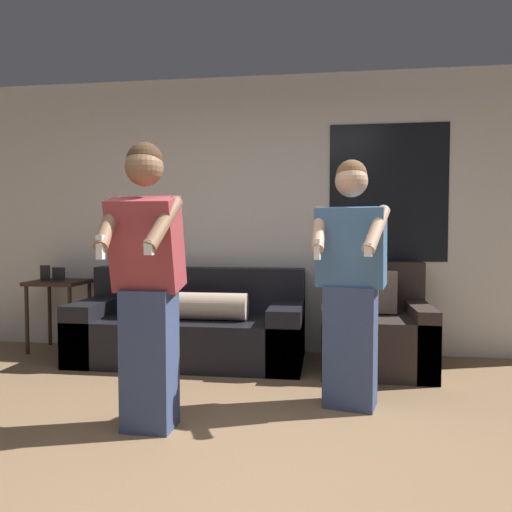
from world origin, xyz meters
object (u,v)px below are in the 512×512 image
couch (191,328)px  armchair (375,332)px  side_table (59,291)px  person_left (147,284)px  person_right (351,284)px

couch → armchair: 1.65m
side_table → person_left: person_left is taller
couch → side_table: 1.45m
side_table → person_left: (1.59, -1.80, 0.29)m
person_left → person_right: bearing=25.1°
couch → side_table: side_table is taller
couch → person_right: size_ratio=1.24×
person_right → armchair: bearing=75.6°
side_table → person_right: bearing=-23.7°
armchair → person_right: size_ratio=0.55×
armchair → couch: bearing=178.4°
couch → armchair: size_ratio=2.27×
armchair → side_table: size_ratio=1.07×
armchair → person_left: bearing=-133.2°
couch → person_right: (1.40, -1.05, 0.54)m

